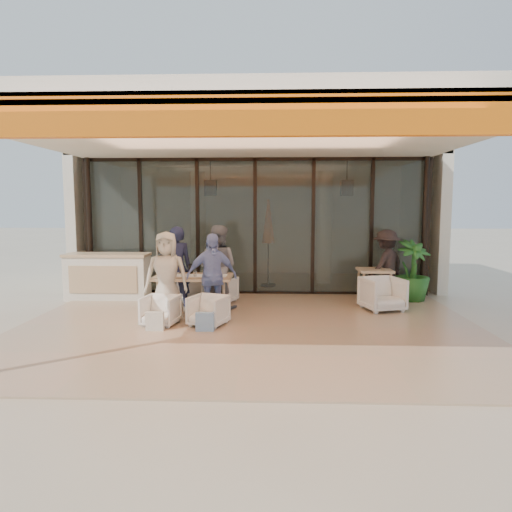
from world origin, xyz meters
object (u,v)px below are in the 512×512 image
(chair_near_right, at_px, (208,309))
(side_table, at_px, (375,274))
(diner_cream, at_px, (167,276))
(standing_woman, at_px, (386,265))
(potted_palm, at_px, (412,271))
(diner_periwinkle, at_px, (212,277))
(diner_navy, at_px, (177,267))
(chair_far_right, at_px, (221,289))
(side_chair, at_px, (382,293))
(chair_far_left, at_px, (182,287))
(chair_near_left, at_px, (161,309))
(diner_grey, at_px, (218,267))
(host_counter, at_px, (108,276))
(dining_table, at_px, (193,279))

(chair_near_right, height_order, side_table, side_table)
(diner_cream, distance_m, standing_woman, 4.83)
(chair_near_right, relative_size, standing_woman, 0.38)
(side_table, bearing_deg, potted_palm, 15.38)
(chair_near_right, relative_size, diner_periwinkle, 0.38)
(diner_navy, height_order, diner_periwinkle, diner_navy)
(chair_far_right, xyz_separation_m, side_chair, (3.31, -0.63, 0.06))
(chair_far_left, relative_size, chair_near_left, 1.18)
(diner_periwinkle, relative_size, side_chair, 2.12)
(chair_near_right, distance_m, diner_grey, 1.51)
(side_table, xyz_separation_m, potted_palm, (0.87, 0.24, 0.04))
(chair_near_left, bearing_deg, side_table, 35.47)
(host_counter, relative_size, standing_woman, 1.17)
(diner_grey, height_order, side_table, diner_grey)
(chair_near_right, relative_size, side_chair, 0.80)
(diner_cream, xyz_separation_m, diner_periwinkle, (0.84, 0.00, -0.02))
(chair_near_right, height_order, diner_navy, diner_navy)
(dining_table, relative_size, side_chair, 1.99)
(dining_table, relative_size, chair_near_right, 2.49)
(dining_table, distance_m, diner_cream, 0.63)
(potted_palm, bearing_deg, chair_far_left, -175.89)
(dining_table, bearing_deg, diner_cream, -132.26)
(side_table, bearing_deg, chair_near_right, -148.60)
(chair_far_left, distance_m, diner_navy, 0.70)
(chair_far_right, height_order, side_chair, side_chair)
(dining_table, height_order, standing_woman, standing_woman)
(side_table, bearing_deg, diner_navy, -171.49)
(host_counter, relative_size, side_chair, 2.46)
(diner_cream, bearing_deg, side_chair, 8.32)
(potted_palm, bearing_deg, side_table, -164.62)
(diner_cream, relative_size, diner_periwinkle, 1.02)
(diner_navy, height_order, standing_woman, diner_navy)
(chair_near_right, height_order, potted_palm, potted_palm)
(chair_far_right, distance_m, side_table, 3.33)
(diner_grey, distance_m, diner_periwinkle, 0.90)
(chair_near_right, height_order, standing_woman, standing_woman)
(standing_woman, bearing_deg, chair_near_left, -13.89)
(side_table, bearing_deg, diner_cream, -159.87)
(diner_periwinkle, bearing_deg, diner_cream, 161.38)
(chair_far_right, height_order, diner_periwinkle, diner_periwinkle)
(dining_table, distance_m, diner_grey, 0.64)
(dining_table, xyz_separation_m, chair_near_right, (0.43, -0.96, -0.39))
(dining_table, xyz_separation_m, diner_cream, (-0.41, -0.46, 0.13))
(dining_table, distance_m, chair_far_right, 1.10)
(chair_far_left, height_order, diner_navy, diner_navy)
(diner_periwinkle, bearing_deg, diner_grey, 71.38)
(diner_periwinkle, bearing_deg, host_counter, 127.85)
(chair_far_left, xyz_separation_m, chair_near_left, (0.00, -1.90, -0.05))
(standing_woman, bearing_deg, potted_palm, 130.98)
(host_counter, height_order, chair_near_left, host_counter)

